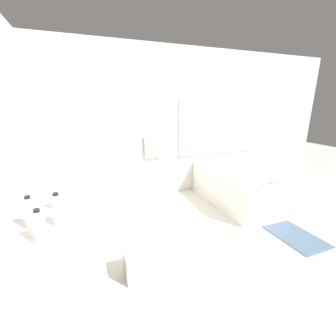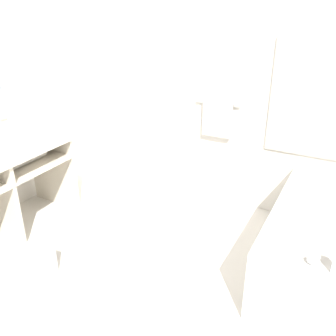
% 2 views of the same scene
% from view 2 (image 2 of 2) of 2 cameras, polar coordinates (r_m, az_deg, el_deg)
% --- Properties ---
extents(wall_back_with_blinds, '(7.40, 0.13, 2.70)m').
position_cam_2_polar(wall_back_with_blinds, '(3.91, 12.95, 12.15)').
color(wall_back_with_blinds, white).
rests_on(wall_back_with_blinds, ground_plane).
extents(waste_bin, '(0.24, 0.24, 0.28)m').
position_cam_2_polar(waste_bin, '(3.39, -19.49, -13.35)').
color(waste_bin, '#B2B2B2').
rests_on(waste_bin, ground_plane).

